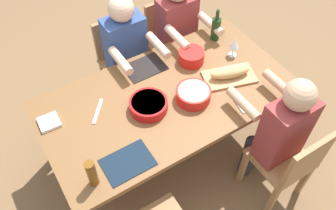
# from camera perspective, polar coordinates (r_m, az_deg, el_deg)

# --- Properties ---
(ground_plane) EXTENTS (8.00, 8.00, 0.00)m
(ground_plane) POSITION_cam_1_polar(r_m,az_deg,el_deg) (3.21, 0.00, -7.21)
(ground_plane) COLOR brown
(dining_table) EXTENTS (1.90, 1.02, 0.74)m
(dining_table) POSITION_cam_1_polar(r_m,az_deg,el_deg) (2.67, 0.00, 0.49)
(dining_table) COLOR brown
(dining_table) RESTS_ON ground_plane
(chair_near_center) EXTENTS (0.40, 0.40, 0.85)m
(chair_near_center) POSITION_cam_1_polar(r_m,az_deg,el_deg) (3.32, -7.69, 7.77)
(chair_near_center) COLOR #9E7044
(chair_near_center) RESTS_ON ground_plane
(diner_near_center) EXTENTS (0.41, 0.53, 1.20)m
(diner_near_center) POSITION_cam_1_polar(r_m,az_deg,el_deg) (3.05, -6.53, 8.79)
(diner_near_center) COLOR #2D2D38
(diner_near_center) RESTS_ON ground_plane
(chair_near_left) EXTENTS (0.40, 0.40, 0.85)m
(chair_near_left) POSITION_cam_1_polar(r_m,az_deg,el_deg) (3.50, 0.06, 10.89)
(chair_near_left) COLOR #9E7044
(chair_near_left) RESTS_ON ground_plane
(diner_near_left) EXTENTS (0.41, 0.53, 1.20)m
(diner_near_left) POSITION_cam_1_polar(r_m,az_deg,el_deg) (3.25, 1.82, 12.07)
(diner_near_left) COLOR #2D2D38
(diner_near_left) RESTS_ON ground_plane
(chair_far_left) EXTENTS (0.40, 0.40, 0.85)m
(chair_far_left) POSITION_cam_1_polar(r_m,az_deg,el_deg) (2.72, 19.22, -8.96)
(chair_far_left) COLOR #9E7044
(chair_far_left) RESTS_ON ground_plane
(diner_far_left) EXTENTS (0.41, 0.53, 1.20)m
(diner_far_left) POSITION_cam_1_polar(r_m,az_deg,el_deg) (2.60, 17.67, -3.67)
(diner_far_left) COLOR #2D2D38
(diner_far_left) RESTS_ON ground_plane
(serving_bowl_fruit) EXTENTS (0.28, 0.28, 0.08)m
(serving_bowl_fruit) POSITION_cam_1_polar(r_m,az_deg,el_deg) (2.50, -3.20, 0.08)
(serving_bowl_fruit) COLOR red
(serving_bowl_fruit) RESTS_ON dining_table
(serving_bowl_greens) EXTENTS (0.21, 0.21, 0.10)m
(serving_bowl_greens) POSITION_cam_1_polar(r_m,az_deg,el_deg) (2.84, 3.82, 7.98)
(serving_bowl_greens) COLOR red
(serving_bowl_greens) RESTS_ON dining_table
(serving_bowl_pasta) EXTENTS (0.26, 0.26, 0.09)m
(serving_bowl_pasta) POSITION_cam_1_polar(r_m,az_deg,el_deg) (2.56, 4.15, 1.81)
(serving_bowl_pasta) COLOR red
(serving_bowl_pasta) RESTS_ON dining_table
(cutting_board) EXTENTS (0.45, 0.33, 0.02)m
(cutting_board) POSITION_cam_1_polar(r_m,az_deg,el_deg) (2.77, 9.94, 4.54)
(cutting_board) COLOR tan
(cutting_board) RESTS_ON dining_table
(bread_loaf) EXTENTS (0.34, 0.20, 0.09)m
(bread_loaf) POSITION_cam_1_polar(r_m,az_deg,el_deg) (2.74, 10.10, 5.35)
(bread_loaf) COLOR tan
(bread_loaf) RESTS_ON cutting_board
(wine_bottle) EXTENTS (0.08, 0.08, 0.29)m
(wine_bottle) POSITION_cam_1_polar(r_m,az_deg,el_deg) (3.05, 7.79, 12.26)
(wine_bottle) COLOR #193819
(wine_bottle) RESTS_ON dining_table
(beer_bottle) EXTENTS (0.06, 0.06, 0.22)m
(beer_bottle) POSITION_cam_1_polar(r_m,az_deg,el_deg) (2.16, -12.30, -10.82)
(beer_bottle) COLOR brown
(beer_bottle) RESTS_ON dining_table
(wine_glass) EXTENTS (0.08, 0.08, 0.17)m
(wine_glass) POSITION_cam_1_polar(r_m,az_deg,el_deg) (2.90, 10.75, 9.71)
(wine_glass) COLOR silver
(wine_glass) RESTS_ON dining_table
(placemat_near_center) EXTENTS (0.32, 0.23, 0.01)m
(placemat_near_center) POSITION_cam_1_polar(r_m,az_deg,el_deg) (2.82, -3.79, 6.13)
(placemat_near_center) COLOR black
(placemat_near_center) RESTS_ON dining_table
(placemat_far_right) EXTENTS (0.32, 0.23, 0.01)m
(placemat_far_right) POSITION_cam_1_polar(r_m,az_deg,el_deg) (2.29, -6.57, -9.27)
(placemat_far_right) COLOR #142333
(placemat_far_right) RESTS_ON dining_table
(fork_far_left) EXTENTS (0.04, 0.17, 0.01)m
(fork_far_left) POSITION_cam_1_polar(r_m,az_deg,el_deg) (2.60, 11.33, 0.02)
(fork_far_left) COLOR silver
(fork_far_left) RESTS_ON dining_table
(carving_knife) EXTENTS (0.16, 0.19, 0.01)m
(carving_knife) POSITION_cam_1_polar(r_m,az_deg,el_deg) (2.56, -11.36, -0.98)
(carving_knife) COLOR silver
(carving_knife) RESTS_ON dining_table
(napkin_stack) EXTENTS (0.15, 0.15, 0.02)m
(napkin_stack) POSITION_cam_1_polar(r_m,az_deg,el_deg) (2.58, -18.79, -2.67)
(napkin_stack) COLOR white
(napkin_stack) RESTS_ON dining_table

